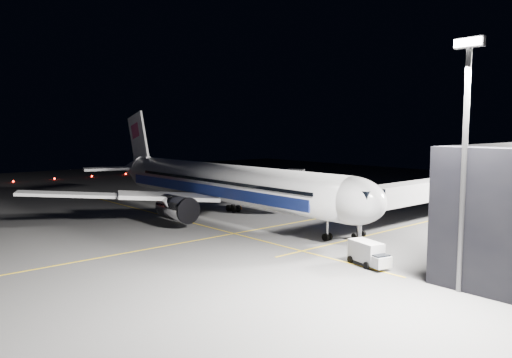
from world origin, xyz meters
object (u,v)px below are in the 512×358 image
object	(u,v)px
safety_cone_c	(241,207)
baggage_tug	(306,201)
jet_bridge	(420,191)
safety_cone_a	(287,211)
airliner	(219,183)
floodlight_mast_south	(465,143)
safety_cone_b	(276,205)
service_truck	(369,253)

from	to	relation	value
safety_cone_c	baggage_tug	bearing A→B (deg)	71.41
jet_bridge	safety_cone_a	distance (m)	20.63
airliner	floodlight_mast_south	world-z (taller)	floodlight_mast_south
jet_bridge	baggage_tug	world-z (taller)	jet_bridge
jet_bridge	safety_cone_b	distance (m)	24.77
airliner	service_truck	xyz separation A→B (m)	(31.50, -5.33, -3.89)
floodlight_mast_south	safety_cone_b	world-z (taller)	floodlight_mast_south
airliner	floodlight_mast_south	xyz separation A→B (m)	(41.08, -6.01, 7.21)
floodlight_mast_south	jet_bridge	bearing A→B (deg)	126.79
baggage_tug	safety_cone_c	xyz separation A→B (m)	(-3.90, -11.59, -0.37)
airliner	jet_bridge	bearing A→B (deg)	38.04
airliner	jet_bridge	xyz separation A→B (m)	(23.08, 18.06, -0.58)
airliner	service_truck	distance (m)	32.18
safety_cone_a	safety_cone_b	world-z (taller)	safety_cone_b
service_truck	safety_cone_c	size ratio (longest dim) A/B	7.26
airliner	safety_cone_a	bearing A→B (deg)	64.93
jet_bridge	safety_cone_a	xyz separation A→B (m)	(-18.45, -8.17, -4.27)
floodlight_mast_south	safety_cone_c	xyz separation A→B (m)	(-43.99, 12.70, -12.03)
airliner	service_truck	bearing A→B (deg)	-9.60
service_truck	baggage_tug	size ratio (longest dim) A/B	2.28
service_truck	jet_bridge	bearing A→B (deg)	124.23
safety_cone_a	safety_cone_b	distance (m)	5.97
floodlight_mast_south	baggage_tug	bearing A→B (deg)	148.79
service_truck	safety_cone_c	world-z (taller)	service_truck
safety_cone_c	safety_cone_a	bearing A→B (deg)	22.99
baggage_tug	safety_cone_a	bearing A→B (deg)	-69.07
floodlight_mast_south	safety_cone_c	size ratio (longest dim) A/B	30.25
airliner	floodlight_mast_south	bearing A→B (deg)	-8.33
service_truck	baggage_tug	xyz separation A→B (m)	(-30.51, 23.60, -0.57)
jet_bridge	floodlight_mast_south	distance (m)	31.05
jet_bridge	airliner	bearing A→B (deg)	-141.96
jet_bridge	safety_cone_b	xyz separation A→B (m)	(-23.78, -5.49, -4.24)
floodlight_mast_south	service_truck	bearing A→B (deg)	175.90
baggage_tug	safety_cone_b	bearing A→B (deg)	-108.99
safety_cone_a	safety_cone_c	world-z (taller)	safety_cone_c
floodlight_mast_south	baggage_tug	distance (m)	48.30
airliner	baggage_tug	xyz separation A→B (m)	(0.99, 18.28, -4.45)
floodlight_mast_south	safety_cone_a	world-z (taller)	floodlight_mast_south
airliner	safety_cone_c	size ratio (longest dim) A/B	89.85
baggage_tug	safety_cone_b	world-z (taller)	baggage_tug
airliner	safety_cone_a	xyz separation A→B (m)	(4.62, 9.88, -4.86)
jet_bridge	service_truck	xyz separation A→B (m)	(8.42, -23.38, -3.31)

